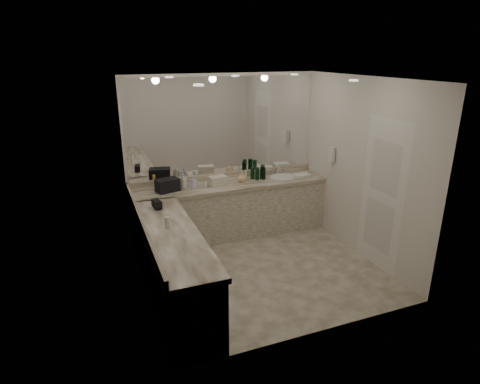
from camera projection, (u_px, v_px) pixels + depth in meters
name	position (u px, v px, depth m)	size (l,w,h in m)	color
floor	(260.00, 267.00, 5.71)	(3.20, 3.20, 0.00)	beige
ceiling	(263.00, 78.00, 4.85)	(3.20, 3.20, 0.00)	white
wall_back	(224.00, 155.00, 6.60)	(3.20, 0.02, 2.60)	silver
wall_left	(138.00, 196.00, 4.73)	(0.02, 3.00, 2.60)	silver
wall_right	(361.00, 169.00, 5.83)	(0.02, 3.00, 2.60)	silver
vanity_back_base	(231.00, 211.00, 6.63)	(3.20, 0.60, 0.84)	beige
vanity_back_top	(231.00, 185.00, 6.47)	(3.20, 0.64, 0.06)	beige
vanity_left_base	(172.00, 268.00, 4.86)	(0.60, 2.40, 0.84)	beige
vanity_left_top	(171.00, 235.00, 4.72)	(0.64, 2.42, 0.06)	beige
backsplash_back	(225.00, 176.00, 6.70)	(3.20, 0.04, 0.10)	beige
backsplash_left	(142.00, 223.00, 4.85)	(0.04, 3.00, 0.10)	beige
mirror_back	(224.00, 126.00, 6.43)	(3.12, 0.01, 1.55)	white
mirror_left	(135.00, 156.00, 4.58)	(0.01, 2.92, 1.55)	white
sink	(283.00, 177.00, 6.79)	(0.44, 0.44, 0.03)	white
faucet	(277.00, 170.00, 6.95)	(0.24, 0.16, 0.14)	silver
wall_phone	(332.00, 155.00, 6.41)	(0.06, 0.10, 0.24)	white
door	(382.00, 196.00, 5.47)	(0.02, 0.82, 2.10)	white
black_toiletry_bag	(168.00, 185.00, 6.07)	(0.33, 0.21, 0.19)	black
black_bag_spill	(157.00, 204.00, 5.42)	(0.09, 0.20, 0.11)	black
cream_cosmetic_case	(218.00, 181.00, 6.33)	(0.27, 0.17, 0.16)	beige
hand_towel	(302.00, 175.00, 6.81)	(0.27, 0.18, 0.04)	white
lotion_left	(167.00, 222.00, 4.81)	(0.06, 0.06, 0.14)	white
soap_bottle_a	(184.00, 182.00, 6.18)	(0.09, 0.09, 0.23)	silver
soap_bottle_b	(193.00, 182.00, 6.23)	(0.09, 0.09, 0.20)	silver
soap_bottle_c	(242.00, 177.00, 6.51)	(0.13, 0.13, 0.17)	#E7C18C
green_bottle_0	(262.00, 173.00, 6.65)	(0.07, 0.07, 0.22)	#134725
green_bottle_1	(257.00, 174.00, 6.61)	(0.07, 0.07, 0.21)	#134725
green_bottle_2	(264.00, 173.00, 6.65)	(0.07, 0.07, 0.20)	#134725
green_bottle_3	(263.00, 171.00, 6.75)	(0.07, 0.07, 0.21)	#134725
green_bottle_4	(253.00, 173.00, 6.67)	(0.07, 0.07, 0.19)	#134725
amenity_bottle_0	(158.00, 185.00, 6.17)	(0.05, 0.05, 0.14)	#F2D84C
amenity_bottle_1	(211.00, 183.00, 6.31)	(0.06, 0.06, 0.11)	white
amenity_bottle_2	(186.00, 182.00, 6.28)	(0.05, 0.05, 0.15)	silver
amenity_bottle_3	(205.00, 185.00, 6.26)	(0.05, 0.05, 0.09)	white
amenity_bottle_4	(176.00, 186.00, 6.14)	(0.05, 0.05, 0.13)	#E57F66
amenity_bottle_5	(246.00, 175.00, 6.68)	(0.04, 0.04, 0.14)	white
amenity_bottle_6	(193.00, 183.00, 6.30)	(0.06, 0.06, 0.12)	silver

